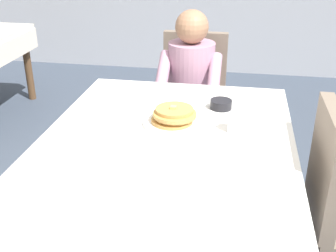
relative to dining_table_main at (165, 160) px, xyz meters
name	(u,v)px	position (x,y,z in m)	size (l,w,h in m)	color
dining_table_main	(165,160)	(0.00, 0.00, 0.00)	(1.12, 1.52, 0.74)	white
chair_diner	(193,92)	(-0.02, 1.17, -0.12)	(0.44, 0.45, 0.93)	#7A6B5B
diner_person	(190,81)	(-0.02, 1.01, 0.02)	(0.40, 0.43, 1.12)	#B2849E
plate_breakfast	(173,123)	(0.01, 0.18, 0.10)	(0.28, 0.28, 0.02)	white
breakfast_stack	(174,115)	(0.01, 0.18, 0.14)	(0.21, 0.20, 0.08)	tan
cup_coffee	(236,123)	(0.29, 0.16, 0.13)	(0.11, 0.08, 0.08)	white
bowl_butter	(221,104)	(0.21, 0.41, 0.11)	(0.11, 0.11, 0.04)	black
syrup_pitcher	(124,101)	(-0.27, 0.34, 0.13)	(0.08, 0.08, 0.07)	silver
fork_left_of_plate	(133,123)	(-0.18, 0.16, 0.09)	(0.18, 0.01, 0.01)	silver
knife_right_of_plate	(214,129)	(0.20, 0.16, 0.09)	(0.20, 0.01, 0.01)	silver
spoon_near_edge	(156,161)	(0.00, -0.17, 0.09)	(0.15, 0.01, 0.01)	silver
napkin_folded	(98,131)	(-0.32, 0.05, 0.09)	(0.17, 0.12, 0.01)	white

